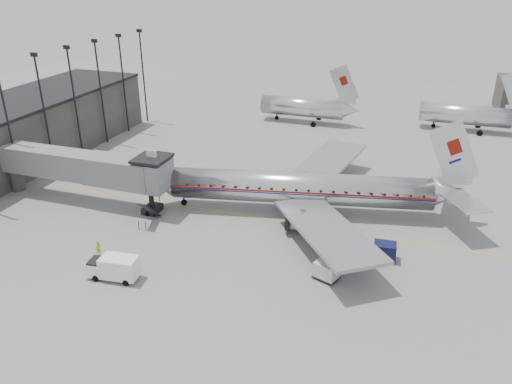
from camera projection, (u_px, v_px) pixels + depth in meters
ground at (218, 241)px, 49.22m from camera, size 160.00×160.00×0.00m
terminal at (9, 137)px, 66.10m from camera, size 12.00×46.00×8.00m
apron_line at (265, 219)px, 53.49m from camera, size 60.00×0.15×0.01m
jet_bridge at (91, 168)px, 55.50m from camera, size 21.00×6.20×7.10m
floodlight_masts at (60, 103)px, 64.94m from camera, size 0.90×42.25×15.25m
distant_aircraft_near at (304, 106)px, 84.67m from camera, size 16.39×3.20×10.26m
distant_aircraft_mid at (466, 114)px, 80.47m from camera, size 16.39×3.20×10.26m
airliner at (307, 188)px, 53.94m from camera, size 34.61×31.75×11.08m
service_van at (113, 267)px, 43.05m from camera, size 4.67×2.21×2.12m
baggage_cart_navy at (385, 251)px, 45.91m from camera, size 2.24×1.78×1.67m
baggage_cart_white at (327, 270)px, 43.06m from camera, size 2.47×2.19×1.61m
ramp_worker at (98, 248)px, 46.53m from camera, size 0.59×0.41×1.54m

